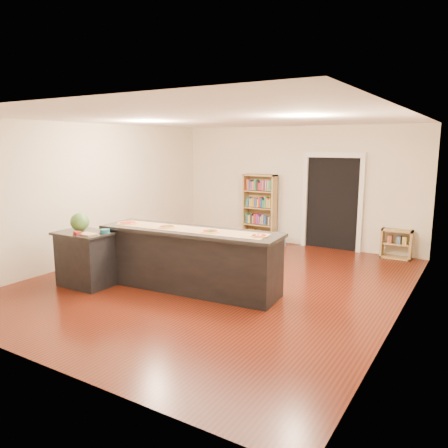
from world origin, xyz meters
The scene contains 16 objects.
room centered at (0.00, 0.00, 1.40)m, with size 6.00×7.00×2.80m.
doorway centered at (0.90, 3.46, 1.20)m, with size 1.40×0.09×2.21m.
kitchen_island centered at (-0.18, -0.58, 0.51)m, with size 3.09×0.84×1.02m.
side_counter centered at (-1.81, -1.33, 0.47)m, with size 0.94×0.69×0.93m.
bookshelf centered at (-0.86, 3.30, 0.83)m, with size 0.83×0.30×1.66m, color tan.
low_shelf centered at (2.37, 3.32, 0.31)m, with size 0.62×0.27×0.62m, color tan.
waste_bin centered at (-0.18, 3.10, 0.16)m, with size 0.22×0.22×0.32m, color #527DB7.
kraft_paper centered at (-0.18, -0.59, 1.02)m, with size 2.68×0.48×0.00m, color #A27B53.
watermelon centered at (-1.92, -1.32, 1.09)m, with size 0.31×0.31×0.31m, color #144214.
cutting_board centered at (-1.59, -1.47, 0.94)m, with size 0.29×0.19×0.02m, color tan.
package_red centered at (-1.74, -1.54, 0.96)m, with size 0.14×0.10×0.05m, color maroon.
package_teal centered at (-1.46, -1.21, 0.96)m, with size 0.16×0.16×0.06m, color #195966.
pizza_a centered at (-1.41, -0.72, 1.03)m, with size 0.32×0.32×0.02m.
pizza_b centered at (-0.59, -0.65, 1.03)m, with size 0.31×0.31×0.02m.
pizza_c centered at (0.23, -0.60, 1.03)m, with size 0.31×0.31×0.02m.
pizza_d centered at (1.05, -0.50, 1.03)m, with size 0.29×0.29×0.02m.
Camera 1 is at (3.93, -6.24, 2.38)m, focal length 35.00 mm.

